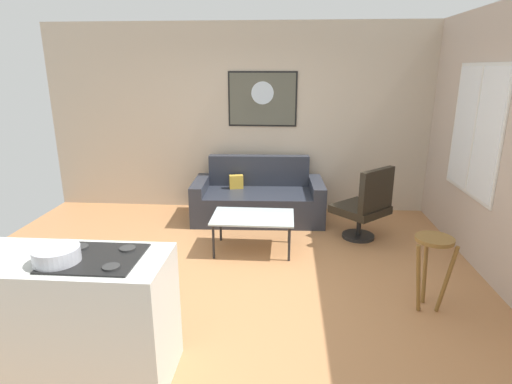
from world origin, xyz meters
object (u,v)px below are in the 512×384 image
at_px(bar_stool, 433,254).
at_px(couch, 258,200).
at_px(mixing_bowl, 57,256).
at_px(wall_painting, 262,99).
at_px(coffee_table, 253,219).
at_px(armchair, 366,205).

bearing_deg(bar_stool, couch, 126.88).
xyz_separation_m(bar_stool, mixing_bowl, (-2.80, -1.16, 0.43)).
distance_m(bar_stool, wall_painting, 3.47).
bearing_deg(coffee_table, wall_painting, 89.60).
xyz_separation_m(armchair, bar_stool, (0.31, -1.60, 0.08)).
bearing_deg(wall_painting, couch, -93.14).
bearing_deg(couch, bar_stool, -53.12).
distance_m(mixing_bowl, wall_painting, 4.17).
bearing_deg(armchair, wall_painting, 139.46).
distance_m(couch, wall_painting, 1.50).
distance_m(bar_stool, mixing_bowl, 3.06).
height_order(couch, bar_stool, couch).
relative_size(coffee_table, armchair, 1.01).
distance_m(coffee_table, mixing_bowl, 2.63).
bearing_deg(armchair, coffee_table, -162.85).
relative_size(coffee_table, wall_painting, 0.95).
bearing_deg(couch, wall_painting, 86.86).
bearing_deg(armchair, mixing_bowl, -132.04).
bearing_deg(wall_painting, armchair, -40.54).
bearing_deg(coffee_table, couch, 90.78).
xyz_separation_m(bar_stool, wall_painting, (-1.70, 2.80, 1.15)).
bearing_deg(mixing_bowl, coffee_table, 65.06).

